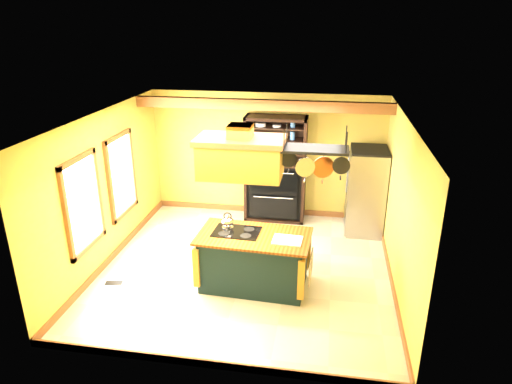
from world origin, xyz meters
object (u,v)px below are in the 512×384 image
(range_hood, at_px, (241,156))
(hutch, at_px, (276,180))
(refrigerator, at_px, (365,193))
(pot_rack, at_px, (315,155))
(kitchen_island, at_px, (254,260))

(range_hood, xyz_separation_m, hutch, (0.20, 2.76, -1.35))
(refrigerator, relative_size, hutch, 0.76)
(pot_rack, bearing_deg, kitchen_island, -179.88)
(kitchen_island, height_order, refrigerator, refrigerator)
(refrigerator, height_order, hutch, hutch)
(kitchen_island, bearing_deg, refrigerator, 54.79)
(kitchen_island, xyz_separation_m, range_hood, (-0.20, -0.00, 1.76))
(pot_rack, bearing_deg, range_hood, -179.86)
(kitchen_island, bearing_deg, range_hood, -176.84)
(range_hood, bearing_deg, pot_rack, 0.14)
(refrigerator, bearing_deg, pot_rack, -112.20)
(kitchen_island, relative_size, pot_rack, 1.80)
(kitchen_island, height_order, range_hood, range_hood)
(kitchen_island, height_order, pot_rack, pot_rack)
(kitchen_island, distance_m, pot_rack, 2.03)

